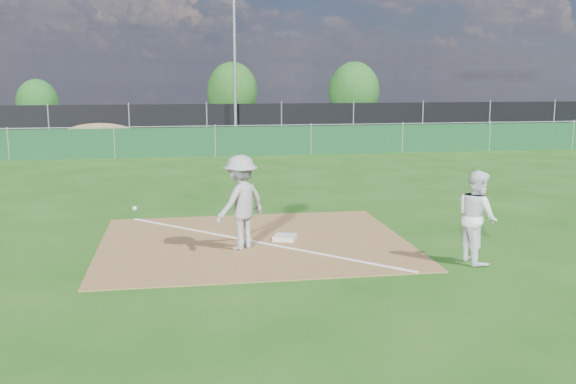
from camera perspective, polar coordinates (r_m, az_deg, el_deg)
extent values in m
plane|color=#1B490F|center=(21.55, -5.74, 1.54)|extent=(90.00, 90.00, 0.00)
cube|color=brown|center=(12.75, -3.03, -4.47)|extent=(6.00, 5.00, 0.02)
cube|color=white|center=(12.75, -3.03, -4.41)|extent=(5.01, 5.01, 0.01)
cube|color=#103B1D|center=(26.43, -6.49, 4.45)|extent=(44.00, 0.05, 1.20)
ellipsoid|color=olive|center=(30.10, -16.44, 4.78)|extent=(3.38, 2.60, 1.17)
cube|color=black|center=(34.36, -7.23, 6.27)|extent=(46.00, 0.04, 1.80)
cube|color=black|center=(39.41, -7.50, 5.47)|extent=(46.00, 9.00, 0.01)
cylinder|color=slate|center=(34.09, -4.76, 11.50)|extent=(0.16, 0.16, 8.00)
cube|color=silver|center=(12.88, -0.28, -4.06)|extent=(0.55, 0.55, 0.09)
imported|color=#A4A4A6|center=(12.08, -4.23, -0.92)|extent=(1.31, 1.25, 1.78)
sphere|color=white|center=(11.96, -13.48, -1.42)|extent=(0.08, 0.08, 0.08)
imported|color=white|center=(11.72, 16.45, -2.11)|extent=(0.68, 0.84, 1.65)
imported|color=#B9BCC1|center=(38.36, -17.08, 6.10)|extent=(4.63, 2.58, 1.49)
imported|color=black|center=(39.84, -11.30, 6.49)|extent=(4.77, 3.01, 1.49)
imported|color=black|center=(38.69, 0.19, 6.47)|extent=(4.70, 2.09, 1.34)
cylinder|color=#382316|center=(44.31, -21.30, 5.93)|extent=(0.24, 0.24, 0.86)
ellipsoid|color=#164D16|center=(44.25, -21.40, 7.42)|extent=(2.59, 2.59, 2.98)
cylinder|color=#382316|center=(46.19, -4.94, 6.95)|extent=(0.24, 0.24, 1.19)
ellipsoid|color=#1A4A15|center=(46.13, -4.97, 8.91)|extent=(3.57, 3.57, 4.11)
cylinder|color=#382316|center=(46.14, 5.85, 6.93)|extent=(0.24, 0.24, 1.20)
ellipsoid|color=#194D16|center=(46.08, 5.88, 8.91)|extent=(3.59, 3.59, 4.13)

